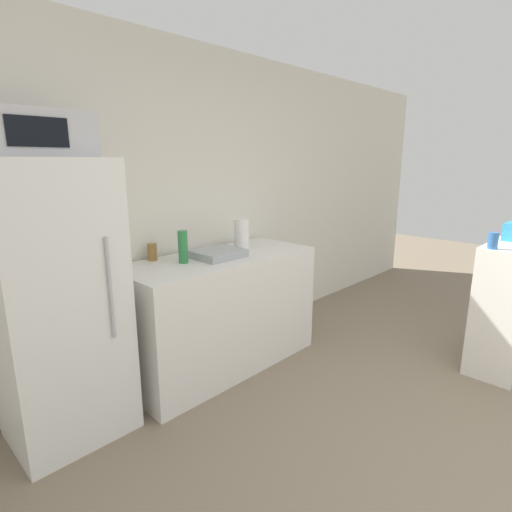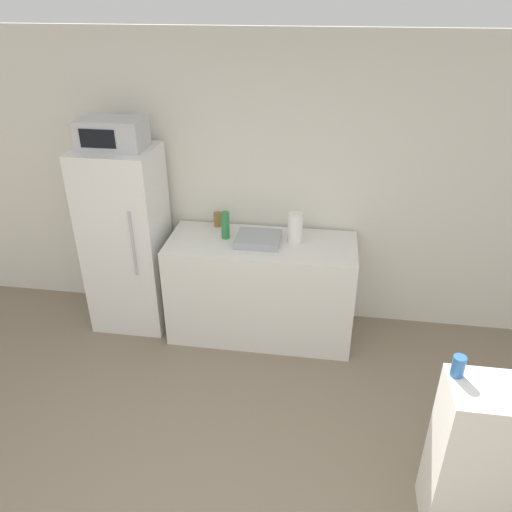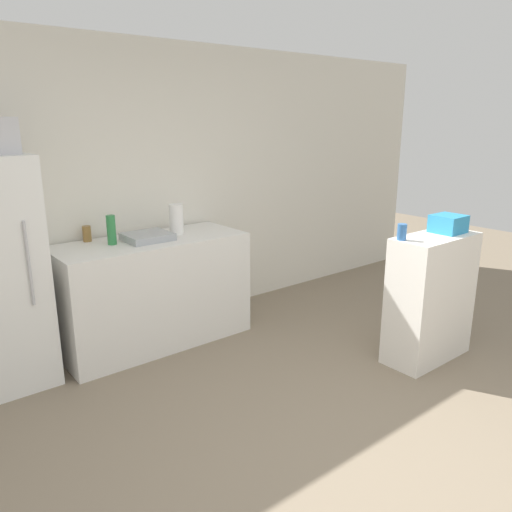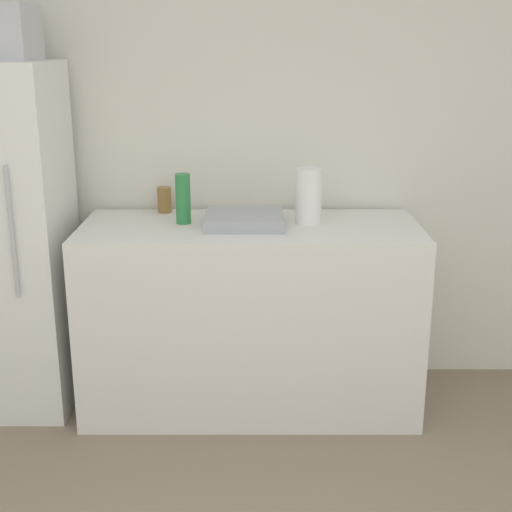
# 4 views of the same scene
# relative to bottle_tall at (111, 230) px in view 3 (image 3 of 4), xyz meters

# --- Properties ---
(ground_plane) EXTENTS (14.00, 14.00, 0.00)m
(ground_plane) POSITION_rel_bottle_tall_xyz_m (0.27, -2.46, -1.06)
(ground_plane) COLOR #7F705B
(wall_back) EXTENTS (8.00, 0.06, 2.60)m
(wall_back) POSITION_rel_bottle_tall_xyz_m (0.27, 0.35, 0.24)
(wall_back) COLOR silver
(wall_back) RESTS_ON ground_plane
(counter) EXTENTS (1.63, 0.67, 0.94)m
(counter) POSITION_rel_bottle_tall_xyz_m (0.32, -0.04, -0.59)
(counter) COLOR silver
(counter) RESTS_ON ground_plane
(sink_basin) EXTENTS (0.37, 0.33, 0.06)m
(sink_basin) POSITION_rel_bottle_tall_xyz_m (0.29, -0.04, -0.09)
(sink_basin) COLOR #9EA3A8
(sink_basin) RESTS_ON counter
(bottle_tall) EXTENTS (0.07, 0.07, 0.24)m
(bottle_tall) POSITION_rel_bottle_tall_xyz_m (0.00, 0.00, 0.00)
(bottle_tall) COLOR #2D7F42
(bottle_tall) RESTS_ON counter
(bottle_short) EXTENTS (0.07, 0.07, 0.13)m
(bottle_short) POSITION_rel_bottle_tall_xyz_m (-0.12, 0.23, -0.06)
(bottle_short) COLOR olive
(bottle_short) RESTS_ON counter
(shelf_cabinet) EXTENTS (0.78, 0.35, 1.04)m
(shelf_cabinet) POSITION_rel_bottle_tall_xyz_m (1.93, -1.73, -0.53)
(shelf_cabinet) COLOR white
(shelf_cabinet) RESTS_ON ground_plane
(basket) EXTENTS (0.24, 0.23, 0.14)m
(basket) POSITION_rel_bottle_tall_xyz_m (2.10, -1.72, 0.06)
(basket) COLOR #2D8EC6
(basket) RESTS_ON shelf_cabinet
(jar) EXTENTS (0.07, 0.07, 0.12)m
(jar) POSITION_rel_bottle_tall_xyz_m (1.59, -1.64, 0.05)
(jar) COLOR #336BB2
(jar) RESTS_ON shelf_cabinet
(paper_towel_roll) EXTENTS (0.12, 0.12, 0.27)m
(paper_towel_roll) POSITION_rel_bottle_tall_xyz_m (0.60, 0.00, 0.01)
(paper_towel_roll) COLOR white
(paper_towel_roll) RESTS_ON counter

